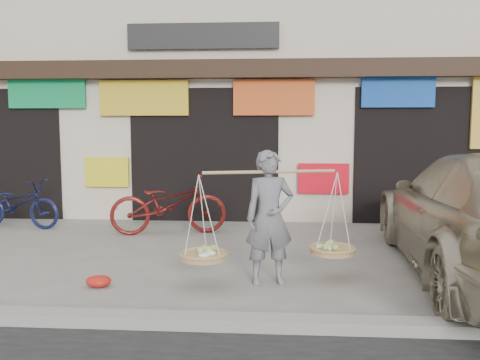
{
  "coord_description": "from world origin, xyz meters",
  "views": [
    {
      "loc": [
        1.43,
        -6.71,
        1.96
      ],
      "look_at": [
        0.91,
        0.9,
        1.13
      ],
      "focal_mm": 38.0,
      "sensor_mm": 36.0,
      "label": 1
    }
  ],
  "objects": [
    {
      "name": "ground",
      "position": [
        0.0,
        0.0,
        0.0
      ],
      "size": [
        70.0,
        70.0,
        0.0
      ],
      "primitive_type": "plane",
      "color": "gray",
      "rests_on": "ground"
    },
    {
      "name": "kerb",
      "position": [
        0.0,
        -2.0,
        0.06
      ],
      "size": [
        70.0,
        0.25,
        0.12
      ],
      "primitive_type": "cube",
      "color": "gray",
      "rests_on": "ground"
    },
    {
      "name": "shophouse_block",
      "position": [
        -0.0,
        6.42,
        3.45
      ],
      "size": [
        14.0,
        6.32,
        7.0
      ],
      "color": "beige",
      "rests_on": "ground"
    },
    {
      "name": "street_vendor",
      "position": [
        1.37,
        -0.57,
        0.76
      ],
      "size": [
        2.14,
        0.95,
        1.65
      ],
      "rotation": [
        0.0,
        0.0,
        0.24
      ],
      "color": "slate",
      "rests_on": "ground"
    },
    {
      "name": "bike_0",
      "position": [
        -3.47,
        2.54,
        0.47
      ],
      "size": [
        1.85,
        0.89,
        0.93
      ],
      "primitive_type": "imported",
      "rotation": [
        0.0,
        0.0,
        1.41
      ],
      "color": "#11173F",
      "rests_on": "ground"
    },
    {
      "name": "bike_2",
      "position": [
        -0.47,
        2.2,
        0.55
      ],
      "size": [
        2.19,
        1.19,
        1.09
      ],
      "primitive_type": "imported",
      "rotation": [
        0.0,
        0.0,
        1.81
      ],
      "color": "#5E1410",
      "rests_on": "ground"
    },
    {
      "name": "red_bag",
      "position": [
        -0.7,
        -0.85,
        0.07
      ],
      "size": [
        0.31,
        0.25,
        0.14
      ],
      "primitive_type": "ellipsoid",
      "color": "red",
      "rests_on": "ground"
    }
  ]
}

